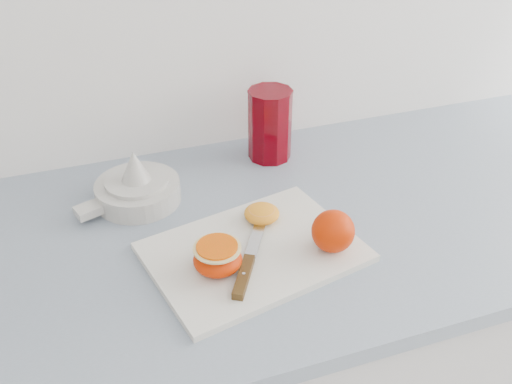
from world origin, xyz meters
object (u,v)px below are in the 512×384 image
half_orange (218,258)px  citrus_juicer (137,188)px  cutting_board (254,252)px  red_tumbler (270,127)px

half_orange → citrus_juicer: citrus_juicer is taller
cutting_board → red_tumbler: 0.33m
red_tumbler → cutting_board: bearing=-114.7°
half_orange → citrus_juicer: bearing=109.1°
red_tumbler → half_orange: bearing=-122.3°
citrus_juicer → cutting_board: bearing=-54.9°
cutting_board → citrus_juicer: 0.27m
citrus_juicer → red_tumbler: 0.30m
cutting_board → half_orange: bearing=-157.6°
cutting_board → citrus_juicer: bearing=125.1°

